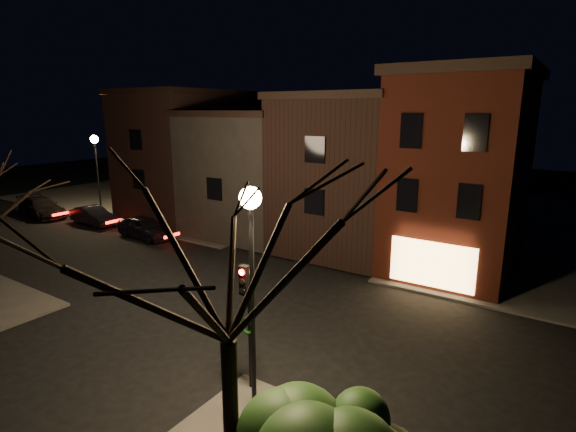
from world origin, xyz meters
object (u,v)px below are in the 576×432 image
(street_lamp_near, at_px, (251,239))
(parked_car_b, at_px, (93,216))
(bare_tree_right, at_px, (225,232))
(street_lamp_far, at_px, (96,154))
(parked_car_c, at_px, (41,207))
(traffic_signal, at_px, (247,308))
(parked_car_a, at_px, (145,227))

(street_lamp_near, distance_m, parked_car_b, 26.03)
(street_lamp_near, relative_size, bare_tree_right, 0.76)
(street_lamp_far, relative_size, parked_car_c, 1.19)
(bare_tree_right, relative_size, parked_car_c, 1.57)
(traffic_signal, bearing_deg, street_lamp_far, 154.55)
(parked_car_a, relative_size, parked_car_b, 1.05)
(parked_car_a, relative_size, parked_car_c, 0.82)
(parked_car_b, bearing_deg, bare_tree_right, -114.58)
(street_lamp_near, relative_size, street_lamp_far, 1.00)
(traffic_signal, distance_m, bare_tree_right, 4.87)
(parked_car_a, xyz_separation_m, parked_car_b, (-6.23, 0.26, -0.06))
(parked_car_a, bearing_deg, street_lamp_far, 79.01)
(bare_tree_right, distance_m, parked_car_b, 28.42)
(parked_car_c, bearing_deg, parked_car_b, -74.38)
(street_lamp_far, bearing_deg, bare_tree_right, -29.02)
(street_lamp_far, xyz_separation_m, parked_car_a, (7.97, -2.11, -4.42))
(parked_car_c, bearing_deg, parked_car_a, -79.56)
(parked_car_b, relative_size, parked_car_c, 0.79)
(traffic_signal, distance_m, parked_car_b, 24.98)
(street_lamp_far, xyz_separation_m, bare_tree_right, (26.50, -14.70, 0.97))
(parked_car_a, xyz_separation_m, parked_car_c, (-12.11, -0.54, 0.03))
(traffic_signal, relative_size, parked_car_c, 0.75)
(street_lamp_far, bearing_deg, street_lamp_near, -25.83)
(bare_tree_right, distance_m, parked_car_a, 23.04)
(parked_car_b, distance_m, parked_car_c, 5.93)
(street_lamp_near, bearing_deg, parked_car_a, 149.65)
(bare_tree_right, height_order, parked_car_c, bare_tree_right)
(parked_car_c, bearing_deg, traffic_signal, -99.62)
(street_lamp_far, bearing_deg, parked_car_a, -14.83)
(traffic_signal, bearing_deg, parked_car_b, 156.68)
(parked_car_b, bearing_deg, parked_car_c, 100.59)
(street_lamp_far, relative_size, parked_car_b, 1.52)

